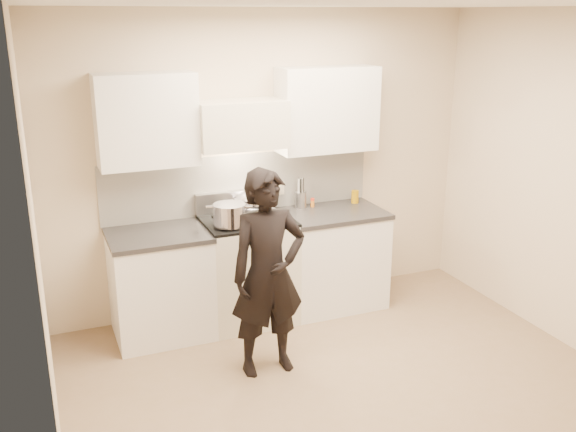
{
  "coord_description": "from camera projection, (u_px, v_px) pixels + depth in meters",
  "views": [
    {
      "loc": [
        -1.98,
        -3.61,
        2.65
      ],
      "look_at": [
        -0.07,
        1.05,
        1.05
      ],
      "focal_mm": 40.0,
      "sensor_mm": 36.0,
      "label": 1
    }
  ],
  "objects": [
    {
      "name": "utensil_crock",
      "position": [
        301.0,
        199.0,
        5.94
      ],
      "size": [
        0.1,
        0.1,
        0.28
      ],
      "color": "#B8B8BC",
      "rests_on": "counter_right"
    },
    {
      "name": "ground_plane",
      "position": [
        351.0,
        392.0,
        4.69
      ],
      "size": [
        4.0,
        4.0,
        0.0
      ],
      "primitive_type": "plane",
      "color": "#7F664F"
    },
    {
      "name": "stock_pot",
      "position": [
        230.0,
        215.0,
        5.33
      ],
      "size": [
        0.36,
        0.36,
        0.18
      ],
      "color": "#AEACBB",
      "rests_on": "stove"
    },
    {
      "name": "counter_right",
      "position": [
        332.0,
        258.0,
        6.0
      ],
      "size": [
        0.92,
        0.67,
        0.92
      ],
      "color": "silver",
      "rests_on": "ground"
    },
    {
      "name": "stove",
      "position": [
        248.0,
        269.0,
        5.7
      ],
      "size": [
        0.76,
        0.65,
        0.96
      ],
      "color": "beige",
      "rests_on": "ground"
    },
    {
      "name": "person",
      "position": [
        268.0,
        273.0,
        4.77
      ],
      "size": [
        0.58,
        0.39,
        1.59
      ],
      "primitive_type": "imported",
      "rotation": [
        0.0,
        0.0,
        0.01
      ],
      "color": "black",
      "rests_on": "ground"
    },
    {
      "name": "spice_jar",
      "position": [
        312.0,
        202.0,
        5.98
      ],
      "size": [
        0.04,
        0.04,
        0.08
      ],
      "color": "orange",
      "rests_on": "counter_right"
    },
    {
      "name": "wok",
      "position": [
        253.0,
        201.0,
        5.69
      ],
      "size": [
        0.36,
        0.44,
        0.29
      ],
      "color": "#AEACBB",
      "rests_on": "stove"
    },
    {
      "name": "oil_glass",
      "position": [
        355.0,
        197.0,
        6.1
      ],
      "size": [
        0.07,
        0.07,
        0.12
      ],
      "color": "#A47605",
      "rests_on": "counter_right"
    },
    {
      "name": "counter_left",
      "position": [
        161.0,
        284.0,
        5.42
      ],
      "size": [
        0.82,
        0.67,
        0.92
      ],
      "color": "silver",
      "rests_on": "ground"
    },
    {
      "name": "room_shell",
      "position": [
        326.0,
        169.0,
        4.52
      ],
      "size": [
        4.04,
        3.54,
        2.7
      ],
      "color": "#C7B396",
      "rests_on": "ground"
    }
  ]
}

